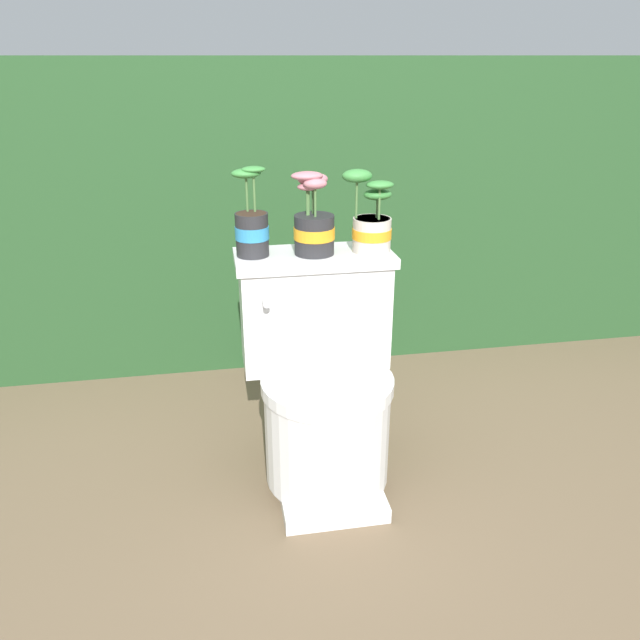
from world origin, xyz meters
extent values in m
plane|color=brown|center=(0.00, 0.00, 0.00)|extent=(12.00, 12.00, 0.00)
cube|color=#234723|center=(0.00, 1.34, 0.60)|extent=(4.14, 1.06, 1.21)
cube|color=silver|center=(0.00, -0.02, 0.02)|extent=(0.30, 0.38, 0.05)
cylinder|color=silver|center=(0.00, -0.02, 0.19)|extent=(0.36, 0.36, 0.29)
cylinder|color=silver|center=(0.00, -0.02, 0.36)|extent=(0.38, 0.38, 0.04)
cube|color=silver|center=(0.00, 0.20, 0.48)|extent=(0.44, 0.19, 0.33)
cube|color=silver|center=(0.00, 0.20, 0.66)|extent=(0.47, 0.21, 0.03)
cylinder|color=silver|center=(-0.16, 0.08, 0.58)|extent=(0.02, 0.05, 0.02)
cylinder|color=#262628|center=(-0.18, 0.21, 0.74)|extent=(0.09, 0.09, 0.12)
cylinder|color=#2D84BC|center=(-0.18, 0.21, 0.74)|extent=(0.10, 0.10, 0.04)
cylinder|color=#332319|center=(-0.18, 0.21, 0.79)|extent=(0.09, 0.09, 0.01)
cylinder|color=#4C753D|center=(-0.17, 0.22, 0.85)|extent=(0.01, 0.01, 0.11)
ellipsoid|color=#387F38|center=(-0.17, 0.22, 0.92)|extent=(0.07, 0.05, 0.02)
cylinder|color=#4C753D|center=(-0.19, 0.23, 0.85)|extent=(0.01, 0.01, 0.10)
ellipsoid|color=#387F38|center=(-0.19, 0.23, 0.91)|extent=(0.08, 0.06, 0.03)
cylinder|color=#262628|center=(0.00, 0.19, 0.73)|extent=(0.12, 0.12, 0.11)
cylinder|color=orange|center=(0.00, 0.19, 0.74)|extent=(0.12, 0.12, 0.03)
cylinder|color=#332319|center=(0.00, 0.19, 0.78)|extent=(0.11, 0.11, 0.01)
cylinder|color=#4C753D|center=(-0.02, 0.20, 0.84)|extent=(0.01, 0.01, 0.10)
ellipsoid|color=#B26B75|center=(-0.02, 0.20, 0.90)|extent=(0.09, 0.06, 0.02)
cylinder|color=#4C753D|center=(0.00, 0.17, 0.83)|extent=(0.01, 0.01, 0.08)
ellipsoid|color=#B26B75|center=(0.00, 0.17, 0.88)|extent=(0.07, 0.05, 0.03)
cylinder|color=#4C753D|center=(-0.02, 0.20, 0.82)|extent=(0.01, 0.01, 0.07)
ellipsoid|color=#B26B75|center=(-0.02, 0.20, 0.87)|extent=(0.06, 0.04, 0.02)
cylinder|color=#4C753D|center=(0.00, 0.21, 0.83)|extent=(0.01, 0.01, 0.09)
ellipsoid|color=#B26B75|center=(0.00, 0.21, 0.89)|extent=(0.09, 0.06, 0.04)
cylinder|color=beige|center=(0.17, 0.19, 0.72)|extent=(0.11, 0.11, 0.10)
cylinder|color=orange|center=(0.17, 0.19, 0.73)|extent=(0.12, 0.12, 0.03)
cylinder|color=#332319|center=(0.17, 0.19, 0.77)|extent=(0.10, 0.10, 0.01)
cylinder|color=#4C753D|center=(0.18, 0.17, 0.82)|extent=(0.01, 0.01, 0.09)
ellipsoid|color=#387F38|center=(0.18, 0.17, 0.87)|extent=(0.08, 0.06, 0.02)
cylinder|color=#4C753D|center=(0.19, 0.19, 0.80)|extent=(0.01, 0.01, 0.06)
ellipsoid|color=#387F38|center=(0.19, 0.19, 0.84)|extent=(0.08, 0.06, 0.03)
cylinder|color=#4C753D|center=(0.12, 0.20, 0.83)|extent=(0.01, 0.01, 0.11)
ellipsoid|color=#387F38|center=(0.12, 0.20, 0.89)|extent=(0.09, 0.06, 0.04)
camera|label=1|loc=(-0.29, -1.54, 1.21)|focal=35.00mm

